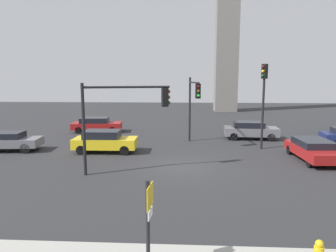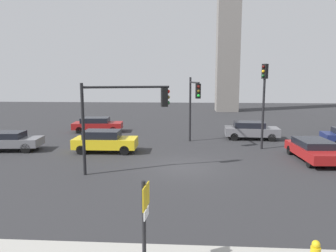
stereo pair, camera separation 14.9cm
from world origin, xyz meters
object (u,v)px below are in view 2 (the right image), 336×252
at_px(traffic_light_2, 126,107).
at_px(car_1, 8,140).
at_px(car_0, 105,141).
at_px(car_4, 314,150).
at_px(car_2, 97,124).
at_px(traffic_light_0, 194,98).
at_px(traffic_light_1, 264,91).
at_px(direction_sign, 145,218).
at_px(car_3, 251,130).

relative_size(traffic_light_2, car_1, 1.05).
height_order(car_0, car_4, car_0).
distance_m(car_0, car_2, 8.39).
bearing_deg(traffic_light_0, car_0, -76.05).
distance_m(traffic_light_0, traffic_light_2, 7.78).
bearing_deg(car_2, traffic_light_1, -29.99).
height_order(direction_sign, car_4, direction_sign).
bearing_deg(car_3, traffic_light_1, -85.99).
height_order(traffic_light_2, car_0, traffic_light_2).
xyz_separation_m(car_1, car_2, (3.97, 7.89, 0.01)).
distance_m(car_0, car_4, 13.27).
height_order(car_0, car_3, car_0).
distance_m(direction_sign, car_4, 14.80).
height_order(traffic_light_0, car_1, traffic_light_0).
xyz_separation_m(car_2, car_4, (16.00, -9.26, -0.04)).
bearing_deg(car_3, car_0, -150.71).
xyz_separation_m(traffic_light_1, car_0, (-10.76, -1.65, -3.29)).
height_order(direction_sign, traffic_light_2, traffic_light_2).
height_order(direction_sign, car_1, direction_sign).
xyz_separation_m(traffic_light_0, car_0, (-5.99, -2.51, -2.73)).
relative_size(traffic_light_0, traffic_light_2, 1.06).
height_order(direction_sign, traffic_light_0, traffic_light_0).
xyz_separation_m(traffic_light_2, car_0, (-2.37, 4.38, -2.67)).
bearing_deg(car_0, traffic_light_2, -62.57).
height_order(car_1, car_4, car_1).
height_order(car_3, car_4, car_3).
bearing_deg(traffic_light_0, car_1, -87.73).
height_order(traffic_light_0, car_4, traffic_light_0).
xyz_separation_m(traffic_light_0, traffic_light_2, (-3.62, -6.89, -0.07)).
distance_m(direction_sign, car_0, 14.08).
distance_m(traffic_light_0, car_4, 8.66).
relative_size(traffic_light_2, car_0, 1.12).
xyz_separation_m(direction_sign, car_2, (-7.32, 21.22, -0.88)).
relative_size(traffic_light_1, traffic_light_2, 1.25).
height_order(traffic_light_1, car_1, traffic_light_1).
height_order(traffic_light_0, traffic_light_1, traffic_light_1).
bearing_deg(car_1, traffic_light_1, 0.08).
distance_m(traffic_light_1, car_0, 11.37).
bearing_deg(traffic_light_2, car_4, -1.79).
xyz_separation_m(traffic_light_2, car_1, (-9.13, 4.40, -2.73)).
relative_size(traffic_light_1, car_4, 1.28).
bearing_deg(direction_sign, traffic_light_2, 109.08).
xyz_separation_m(car_0, car_1, (-6.76, 0.02, -0.07)).
bearing_deg(traffic_light_1, traffic_light_2, -7.37).
bearing_deg(car_1, car_3, 11.43).
height_order(traffic_light_2, car_2, traffic_light_2).
bearing_deg(car_4, car_3, -161.60).
distance_m(car_0, car_1, 6.76).
bearing_deg(car_0, car_2, 108.44).
relative_size(car_2, car_3, 1.06).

